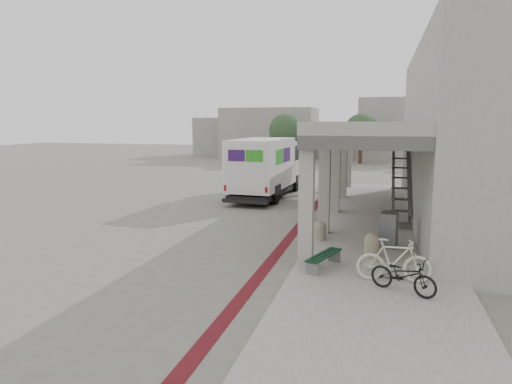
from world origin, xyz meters
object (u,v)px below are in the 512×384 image
(bench, at_px, (324,258))
(bicycle_cream, at_px, (394,261))
(fedex_truck, at_px, (267,166))
(bicycle_black, at_px, (403,275))
(utility_cabinet, at_px, (389,230))

(bench, relative_size, bicycle_cream, 0.91)
(fedex_truck, relative_size, bicycle_cream, 4.15)
(bicycle_cream, bearing_deg, fedex_truck, 23.38)
(bicycle_black, distance_m, bicycle_cream, 0.73)
(fedex_truck, height_order, bicycle_black, fedex_truck)
(bicycle_black, xyz_separation_m, bicycle_cream, (-0.19, 0.69, 0.13))
(utility_cabinet, xyz_separation_m, bicycle_cream, (0.08, -3.27, -0.01))
(fedex_truck, height_order, bench, fedex_truck)
(bench, height_order, bicycle_cream, bicycle_cream)
(utility_cabinet, relative_size, bicycle_black, 0.70)
(utility_cabinet, height_order, bicycle_black, utility_cabinet)
(fedex_truck, bearing_deg, bicycle_cream, -60.28)
(bicycle_black, relative_size, bicycle_cream, 0.88)
(fedex_truck, xyz_separation_m, bicycle_black, (6.50, -13.03, -1.14))
(fedex_truck, distance_m, bench, 12.63)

